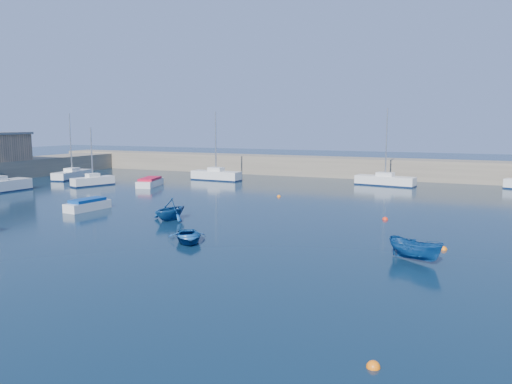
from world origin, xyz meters
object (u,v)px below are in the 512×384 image
at_px(sailboat_6, 385,180).
at_px(motorboat_2, 150,182).
at_px(sailboat_5, 216,175).
at_px(dinghy_right, 415,250).
at_px(sailboat_3, 93,181).
at_px(sailboat_4, 72,174).
at_px(motorboat_1, 88,205).
at_px(dinghy_center, 188,237).
at_px(dinghy_left, 170,209).

height_order(sailboat_6, motorboat_2, sailboat_6).
height_order(sailboat_5, dinghy_right, sailboat_5).
height_order(sailboat_3, sailboat_6, sailboat_6).
distance_m(sailboat_4, motorboat_2, 14.13).
bearing_deg(motorboat_1, sailboat_6, 59.72).
height_order(sailboat_3, dinghy_right, sailboat_3).
distance_m(sailboat_6, dinghy_right, 33.04).
distance_m(sailboat_6, dinghy_center, 34.04).
bearing_deg(motorboat_2, motorboat_1, -89.11).
relative_size(sailboat_4, motorboat_1, 2.07).
relative_size(sailboat_3, dinghy_center, 2.05).
bearing_deg(sailboat_3, motorboat_2, 38.70).
bearing_deg(dinghy_right, sailboat_5, 70.12).
relative_size(motorboat_1, motorboat_2, 0.79).
bearing_deg(motorboat_2, sailboat_3, -176.17).
bearing_deg(motorboat_2, dinghy_left, -66.69).
xyz_separation_m(sailboat_6, motorboat_1, (-20.02, -27.06, -0.15)).
bearing_deg(sailboat_5, motorboat_2, 157.46).
bearing_deg(sailboat_3, sailboat_6, 42.76).
distance_m(motorboat_1, dinghy_left, 8.79).
height_order(motorboat_2, dinghy_center, motorboat_2).
height_order(sailboat_5, dinghy_center, sailboat_5).
bearing_deg(sailboat_3, sailboat_4, 167.12).
relative_size(sailboat_4, dinghy_right, 2.68).
height_order(motorboat_1, dinghy_right, dinghy_right).
xyz_separation_m(dinghy_center, dinghy_right, (13.22, 1.11, 0.27)).
relative_size(sailboat_4, motorboat_2, 1.64).
bearing_deg(dinghy_right, motorboat_2, 83.59).
relative_size(sailboat_3, motorboat_1, 1.64).
bearing_deg(sailboat_4, dinghy_left, -44.48).
distance_m(motorboat_2, dinghy_center, 28.53).
bearing_deg(dinghy_right, dinghy_left, 103.28).
xyz_separation_m(sailboat_5, motorboat_2, (-4.08, -8.50, -0.18)).
distance_m(dinghy_left, dinghy_right, 18.63).
height_order(sailboat_4, dinghy_left, sailboat_4).
height_order(motorboat_1, dinghy_center, motorboat_1).
height_order(sailboat_5, dinghy_left, sailboat_5).
bearing_deg(dinghy_right, motorboat_1, 105.73).
distance_m(sailboat_3, sailboat_4, 8.89).
bearing_deg(motorboat_2, dinghy_right, -49.46).
height_order(sailboat_5, motorboat_1, sailboat_5).
bearing_deg(motorboat_1, sailboat_5, 97.83).
relative_size(sailboat_6, dinghy_right, 2.83).
bearing_deg(sailboat_5, motorboat_1, -175.28).
relative_size(sailboat_3, dinghy_left, 2.15).
bearing_deg(sailboat_6, motorboat_1, 152.48).
xyz_separation_m(sailboat_4, dinghy_right, (45.54, -23.04, 0.04)).
relative_size(sailboat_6, motorboat_1, 2.18).
height_order(sailboat_4, dinghy_center, sailboat_4).
bearing_deg(motorboat_2, sailboat_6, 8.89).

